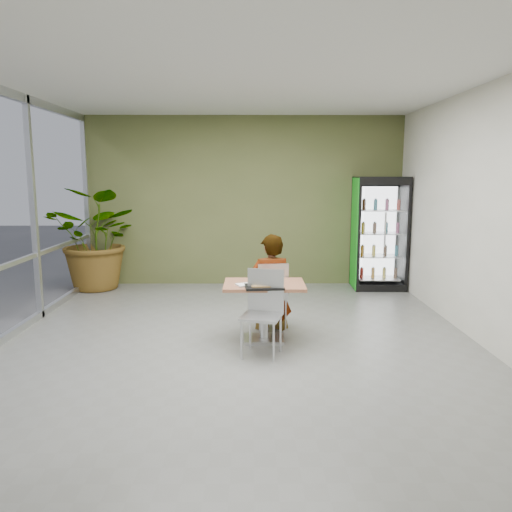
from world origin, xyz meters
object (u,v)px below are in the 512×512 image
Objects in this scene: dining_table at (264,300)px; seated_woman at (271,292)px; chair_far at (272,290)px; soda_cup at (276,277)px; beverage_fridge at (379,233)px; potted_plant at (99,239)px; chair_near at (264,305)px; cafeteria_tray at (264,287)px.

dining_table is 0.63× the size of seated_woman.
chair_far reaches higher than soda_cup.
seated_woman is at bearing 78.90° from dining_table.
beverage_fridge is (2.09, 2.54, 0.49)m from chair_far.
dining_table is at bearing 70.87° from seated_woman.
potted_plant is at bearing -46.66° from seated_woman.
soda_cup is at bearing -43.84° from potted_plant.
beverage_fridge is (2.05, 3.04, 0.21)m from soda_cup.
chair_far is 0.94× the size of chair_near.
dining_table is at bearing 88.24° from cafeteria_tray.
chair_near is (-0.02, -0.43, 0.05)m from dining_table.
beverage_fridge is at bearing 0.39° from potted_plant.
potted_plant is (-5.18, -0.03, -0.10)m from beverage_fridge.
seated_woman reaches higher than chair_far.
chair_far is 0.06m from seated_woman.
beverage_fridge reaches higher than potted_plant.
cafeteria_tray is at bearing 101.97° from chair_near.
soda_cup reaches higher than dining_table.
soda_cup is at bearing 86.96° from seated_woman.
potted_plant reaches higher than seated_woman.
soda_cup is 0.30m from cafeteria_tray.
cafeteria_tray is (0.01, 0.17, 0.18)m from chair_near.
beverage_fridge is at bearing -137.37° from chair_far.
soda_cup is 3.67m from beverage_fridge.
dining_table is at bearing -45.02° from potted_plant.
dining_table is at bearing -124.11° from beverage_fridge.
dining_table is 0.33m from soda_cup.
soda_cup is at bearing 57.15° from cafeteria_tray.
chair_near is 0.53× the size of potted_plant.
chair_near is 4.13m from beverage_fridge.
chair_near reaches higher than cafeteria_tray.
potted_plant is at bearing 145.94° from chair_near.
beverage_fridge is at bearing -138.07° from seated_woman.
dining_table is 1.02× the size of chair_near.
cafeteria_tray is 0.24× the size of potted_plant.
soda_cup is 0.08× the size of beverage_fridge.
seated_woman reaches higher than soda_cup.
beverage_fridge is at bearing 53.88° from dining_table.
potted_plant is at bearing -177.60° from beverage_fridge.
chair_near is at bearing 74.86° from seated_woman.
seated_woman reaches higher than dining_table.
cafeteria_tray is at bearing -91.76° from dining_table.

